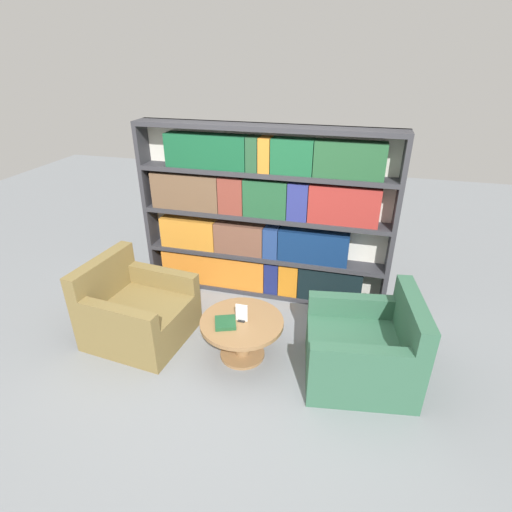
% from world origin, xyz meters
% --- Properties ---
extents(ground_plane, '(14.00, 14.00, 0.00)m').
position_xyz_m(ground_plane, '(0.00, 0.00, 0.00)').
color(ground_plane, gray).
extents(bookshelf, '(2.87, 0.30, 1.99)m').
position_xyz_m(bookshelf, '(-0.02, 1.29, 0.98)').
color(bookshelf, silver).
rests_on(bookshelf, ground_plane).
extents(armchair_left, '(1.01, 0.96, 0.83)m').
position_xyz_m(armchair_left, '(-1.04, 0.12, 0.28)').
color(armchair_left, olive).
rests_on(armchair_left, ground_plane).
extents(armchair_right, '(1.05, 1.00, 0.83)m').
position_xyz_m(armchair_right, '(1.22, 0.12, 0.28)').
color(armchair_right, '#336047').
rests_on(armchair_right, ground_plane).
extents(coffee_table, '(0.79, 0.79, 0.41)m').
position_xyz_m(coffee_table, '(0.09, 0.10, 0.30)').
color(coffee_table, olive).
rests_on(coffee_table, ground_plane).
extents(table_sign, '(0.11, 0.06, 0.18)m').
position_xyz_m(table_sign, '(0.09, 0.10, 0.49)').
color(table_sign, black).
rests_on(table_sign, coffee_table).
extents(stray_book, '(0.25, 0.26, 0.04)m').
position_xyz_m(stray_book, '(-0.04, 0.00, 0.43)').
color(stray_book, '#1E512D').
rests_on(stray_book, coffee_table).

